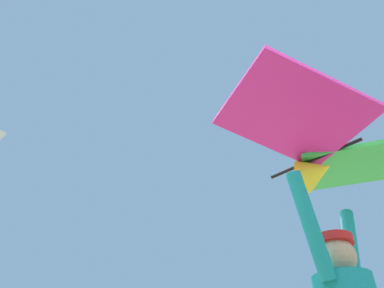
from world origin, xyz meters
The scene contains 1 object.
held_stunt_kite centered at (0.31, -0.24, 2.23)m, with size 1.81×1.14×0.41m.
Camera 1 is at (-1.62, -1.51, 0.69)m, focal length 35.52 mm.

